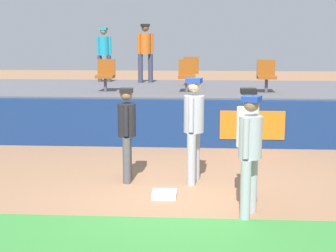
# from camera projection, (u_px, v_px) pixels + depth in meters

# --- Properties ---
(ground_plane) EXTENTS (60.00, 60.00, 0.00)m
(ground_plane) POSITION_uv_depth(u_px,v_px,m) (175.00, 196.00, 8.11)
(ground_plane) COLOR #936B4C
(first_base) EXTENTS (0.40, 0.40, 0.08)m
(first_base) POSITION_uv_depth(u_px,v_px,m) (164.00, 194.00, 8.06)
(first_base) COLOR white
(first_base) RESTS_ON ground_plane
(player_fielder_home) EXTENTS (0.34, 0.56, 1.81)m
(player_fielder_home) POSITION_uv_depth(u_px,v_px,m) (247.00, 137.00, 7.70)
(player_fielder_home) COLOR white
(player_fielder_home) RESTS_ON ground_plane
(player_runner_visitor) EXTENTS (0.43, 0.52, 1.88)m
(player_runner_visitor) POSITION_uv_depth(u_px,v_px,m) (194.00, 123.00, 8.68)
(player_runner_visitor) COLOR #9EA3AD
(player_runner_visitor) RESTS_ON ground_plane
(player_coach_visitor) EXTENTS (0.44, 0.46, 1.77)m
(player_coach_visitor) POSITION_uv_depth(u_px,v_px,m) (250.00, 147.00, 7.04)
(player_coach_visitor) COLOR #9EA3AD
(player_coach_visitor) RESTS_ON ground_plane
(player_umpire) EXTENTS (0.34, 0.47, 1.70)m
(player_umpire) POSITION_uv_depth(u_px,v_px,m) (127.00, 128.00, 8.78)
(player_umpire) COLOR #4C4C51
(player_umpire) RESTS_ON ground_plane
(field_wall) EXTENTS (18.00, 0.26, 1.12)m
(field_wall) POSITION_uv_depth(u_px,v_px,m) (183.00, 124.00, 11.63)
(field_wall) COLOR navy
(field_wall) RESTS_ON ground_plane
(bleacher_platform) EXTENTS (18.00, 4.80, 1.16)m
(bleacher_platform) POSITION_uv_depth(u_px,v_px,m) (186.00, 107.00, 14.15)
(bleacher_platform) COLOR #59595E
(bleacher_platform) RESTS_ON ground_plane
(seat_front_right) EXTENTS (0.47, 0.44, 0.84)m
(seat_front_right) POSITION_uv_depth(u_px,v_px,m) (266.00, 74.00, 12.72)
(seat_front_right) COLOR #4C4C51
(seat_front_right) RESTS_ON bleacher_platform
(seat_back_center) EXTENTS (0.47, 0.44, 0.84)m
(seat_back_center) POSITION_uv_depth(u_px,v_px,m) (191.00, 69.00, 14.61)
(seat_back_center) COLOR #4C4C51
(seat_back_center) RESTS_ON bleacher_platform
(seat_front_center) EXTENTS (0.45, 0.44, 0.84)m
(seat_front_center) POSITION_uv_depth(u_px,v_px,m) (187.00, 74.00, 12.85)
(seat_front_center) COLOR #4C4C51
(seat_front_center) RESTS_ON bleacher_platform
(seat_front_left) EXTENTS (0.47, 0.44, 0.84)m
(seat_front_left) POSITION_uv_depth(u_px,v_px,m) (106.00, 74.00, 12.98)
(seat_front_left) COLOR #4C4C51
(seat_front_left) RESTS_ON bleacher_platform
(spectator_hooded) EXTENTS (0.48, 0.35, 1.71)m
(spectator_hooded) POSITION_uv_depth(u_px,v_px,m) (104.00, 51.00, 15.63)
(spectator_hooded) COLOR #33384C
(spectator_hooded) RESTS_ON bleacher_platform
(spectator_capped) EXTENTS (0.49, 0.44, 1.82)m
(spectator_capped) POSITION_uv_depth(u_px,v_px,m) (145.00, 49.00, 15.33)
(spectator_capped) COLOR #33384C
(spectator_capped) RESTS_ON bleacher_platform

